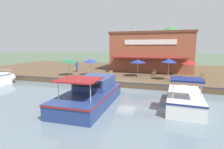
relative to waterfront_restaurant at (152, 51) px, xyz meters
name	(u,v)px	position (x,y,z in m)	size (l,w,h in m)	color
ground_plane	(124,89)	(13.17, -1.77, -3.64)	(220.00, 220.00, 0.00)	#4C5B47
quay_deck	(139,72)	(2.17, -1.77, -3.34)	(22.00, 56.00, 0.60)	brown
quay_edge_fender	(124,83)	(13.07, -1.77, -2.99)	(0.20, 50.40, 0.10)	#2D2D33
waterfront_restaurant	(152,51)	(0.00, 0.00, 0.00)	(11.81, 12.51, 8.35)	brown
patio_umbrella_mid_patio_left	(69,61)	(10.47, -9.91, -1.09)	(2.10, 2.10, 2.21)	#B7B7B7
patio_umbrella_back_row	(91,61)	(9.46, -7.26, -1.07)	(1.91, 1.91, 2.25)	#B7B7B7
patio_umbrella_by_entrance	(169,61)	(9.91, 2.70, -0.80)	(1.78, 1.78, 2.51)	#B7B7B7
patio_umbrella_near_quay_edge	(138,61)	(8.58, -1.06, -1.06)	(2.08, 2.08, 2.22)	#B7B7B7
patio_umbrella_mid_patio_right	(189,62)	(8.10, 5.08, -1.05)	(1.86, 1.86, 2.27)	#B7B7B7
cafe_chair_back_row_seat	(111,73)	(10.11, -4.17, -2.57)	(0.59, 0.59, 0.85)	brown
cafe_chair_mid_patio	(203,77)	(9.29, 6.43, -2.57)	(0.48, 0.48, 0.85)	brown
cafe_chair_facing_river	(154,73)	(7.64, 0.93, -2.57)	(0.59, 0.59, 0.85)	brown
cafe_chair_under_first_umbrella	(175,78)	(10.91, 3.44, -2.57)	(0.51, 0.51, 0.85)	brown
person_mid_patio	(77,65)	(7.29, -10.54, -1.99)	(0.47, 0.47, 1.68)	#2D5193
motorboat_outer_channel	(184,97)	(17.09, 3.84, -2.97)	(6.40, 2.58, 2.34)	white
motorboat_far_downstream	(94,92)	(18.31, -3.02, -2.82)	(8.59, 3.38, 2.29)	navy
tree_upstream_bank	(170,39)	(-6.14, 2.86, 2.25)	(4.67, 4.45, 7.65)	brown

